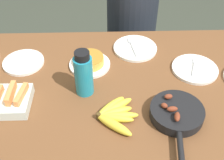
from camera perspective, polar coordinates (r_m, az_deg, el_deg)
The scene contains 10 objects.
dining_table at distance 1.48m, azimuth 0.00°, elevation -3.26°, with size 1.75×0.97×0.72m.
banana_bunch at distance 1.26m, azimuth 0.43°, elevation -6.93°, with size 0.20×0.25×0.04m.
melon_tray at distance 1.39m, azimuth -21.68°, elevation -3.86°, with size 0.27×0.19×0.09m.
skillet at distance 1.28m, azimuth 12.97°, elevation -6.63°, with size 0.24×0.38×0.08m.
frittata_plate_side at distance 1.52m, azimuth -4.57°, elevation 3.67°, with size 0.22×0.22×0.06m.
empty_plate_near_front at distance 1.56m, azimuth 16.47°, elevation 2.17°, with size 0.24×0.24×0.02m.
empty_plate_far_left at distance 1.65m, azimuth 4.71°, elevation 6.46°, with size 0.25×0.25×0.02m.
empty_plate_mid_edge at distance 1.61m, azimuth -17.54°, elevation 3.46°, with size 0.22×0.22×0.02m.
water_bottle at distance 1.31m, azimuth -5.79°, elevation 1.23°, with size 0.09×0.09×0.24m.
person_figure at distance 2.19m, azimuth 3.81°, elevation 8.12°, with size 0.40×0.40×1.14m.
Camera 1 is at (-0.03, -1.03, 1.69)m, focal length 45.00 mm.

